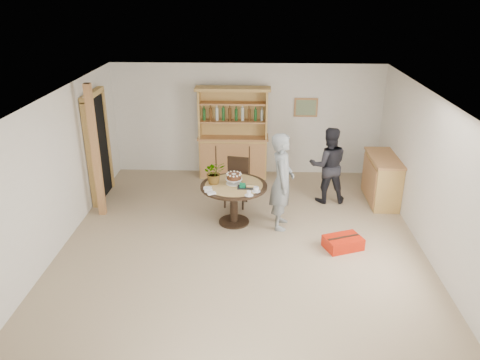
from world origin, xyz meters
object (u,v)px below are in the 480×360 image
object	(u,v)px
dining_table	(234,193)
teen_boy	(282,181)
adult_person	(328,165)
sideboard	(382,179)
hutch	(233,147)
dining_chair	(237,178)
red_suitcase	(343,243)

from	to	relation	value
dining_table	teen_boy	size ratio (longest dim) A/B	0.68
teen_boy	adult_person	size ratio (longest dim) A/B	1.14
sideboard	adult_person	xyz separation A→B (m)	(-1.10, -0.05, 0.30)
hutch	dining_table	distance (m)	2.30
sideboard	dining_chair	size ratio (longest dim) A/B	1.33
hutch	sideboard	distance (m)	3.29
sideboard	dining_table	world-z (taller)	sideboard
hutch	adult_person	distance (m)	2.33
hutch	teen_boy	bearing A→B (deg)	-67.79
sideboard	hutch	bearing A→B (deg)	157.79
teen_boy	red_suitcase	bearing A→B (deg)	-121.16
dining_chair	red_suitcase	xyz separation A→B (m)	(1.84, -1.66, -0.43)
hutch	dining_chair	bearing A→B (deg)	-84.39
hutch	teen_boy	world-z (taller)	hutch
sideboard	adult_person	size ratio (longest dim) A/B	0.82
dining_chair	teen_boy	xyz separation A→B (m)	(0.84, -0.93, 0.34)
adult_person	dining_chair	bearing A→B (deg)	3.26
hutch	sideboard	world-z (taller)	hutch
dining_table	adult_person	xyz separation A→B (m)	(1.81, 1.01, 0.17)
dining_chair	teen_boy	world-z (taller)	teen_boy
hutch	dining_table	size ratio (longest dim) A/B	1.70
dining_table	dining_chair	size ratio (longest dim) A/B	1.27
hutch	teen_boy	xyz separation A→B (m)	(0.98, -2.40, 0.19)
hutch	teen_boy	size ratio (longest dim) A/B	1.16
dining_chair	teen_boy	bearing A→B (deg)	-37.45
dining_table	red_suitcase	world-z (taller)	dining_table
dining_table	teen_boy	bearing A→B (deg)	-6.71
teen_boy	adult_person	bearing A→B (deg)	-35.97
teen_boy	adult_person	world-z (taller)	teen_boy
teen_boy	red_suitcase	size ratio (longest dim) A/B	2.49
sideboard	dining_table	size ratio (longest dim) A/B	1.05
sideboard	teen_boy	size ratio (longest dim) A/B	0.72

